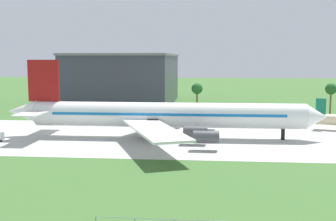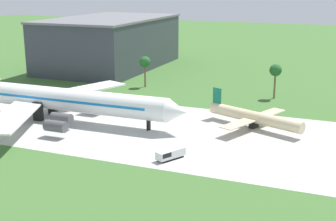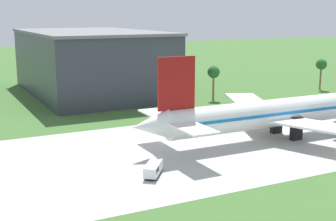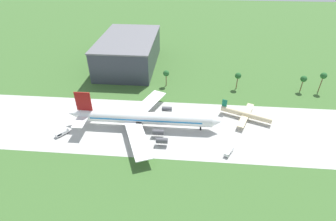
% 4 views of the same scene
% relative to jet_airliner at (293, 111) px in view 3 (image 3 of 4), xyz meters
% --- Properties ---
extents(jet_airliner, '(72.67, 55.91, 17.70)m').
position_rel_jet_airliner_xyz_m(jet_airliner, '(0.00, 0.00, 0.00)').
color(jet_airliner, white).
rests_on(jet_airliner, ground_plane).
extents(fuel_truck, '(5.23, 5.99, 2.00)m').
position_rel_jet_airliner_xyz_m(fuel_truck, '(-36.63, -9.41, -4.13)').
color(fuel_truck, black).
rests_on(fuel_truck, ground_plane).
extents(terminal_building, '(36.72, 61.20, 19.74)m').
position_rel_jet_airliner_xyz_m(terminal_building, '(-21.50, 70.47, 4.66)').
color(terminal_building, '#333842').
rests_on(terminal_building, ground_plane).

